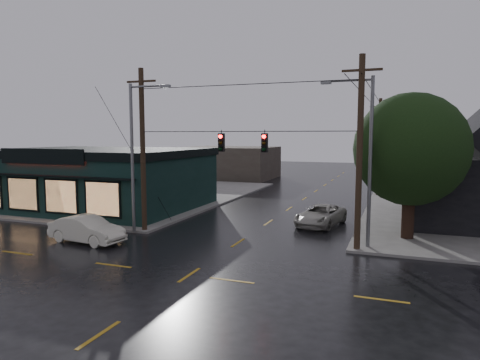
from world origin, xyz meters
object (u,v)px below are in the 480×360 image
at_px(utility_pole_nw, 145,232).
at_px(utility_pole_ne, 357,251).
at_px(corner_tree, 411,150).
at_px(suv_silver, 321,215).
at_px(sedan_cream, 87,229).

xyz_separation_m(utility_pole_nw, utility_pole_ne, (13.00, 0.00, 0.00)).
distance_m(corner_tree, utility_pole_ne, 6.79).
xyz_separation_m(utility_pole_nw, suv_silver, (10.07, 5.85, 0.69)).
xyz_separation_m(utility_pole_ne, suv_silver, (-2.93, 5.85, 0.69)).
xyz_separation_m(corner_tree, suv_silver, (-5.44, 2.37, -4.57)).
bearing_deg(utility_pole_nw, utility_pole_ne, 0.00).
height_order(corner_tree, suv_silver, corner_tree).
distance_m(utility_pole_ne, suv_silver, 6.57).
height_order(utility_pole_ne, sedan_cream, utility_pole_ne).
xyz_separation_m(sedan_cream, suv_silver, (11.66, 9.30, -0.07)).
bearing_deg(utility_pole_nw, sedan_cream, -114.66).
distance_m(corner_tree, utility_pole_nw, 16.74).
relative_size(utility_pole_nw, suv_silver, 2.03).
bearing_deg(sedan_cream, utility_pole_nw, -18.63).
xyz_separation_m(utility_pole_ne, sedan_cream, (-14.58, -3.45, 0.76)).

